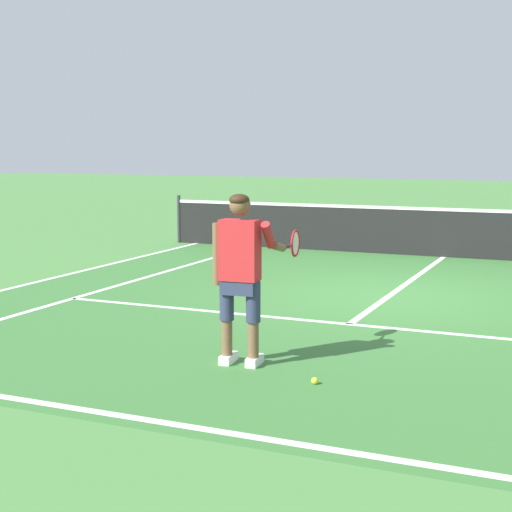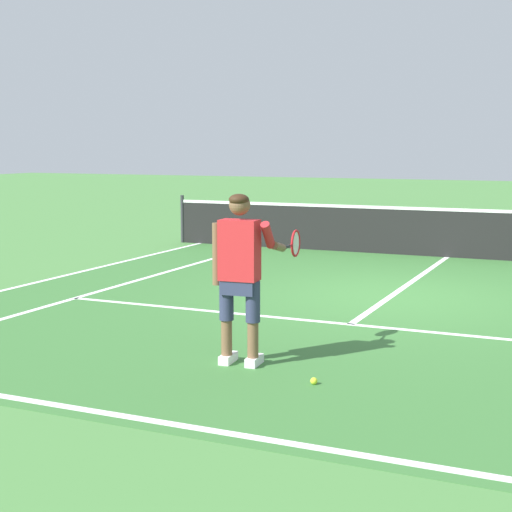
# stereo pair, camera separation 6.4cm
# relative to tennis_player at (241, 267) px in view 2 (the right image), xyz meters

# --- Properties ---
(ground_plane) EXTENTS (80.00, 80.00, 0.00)m
(ground_plane) POSITION_rel_tennis_player_xyz_m (0.48, 4.17, -0.99)
(ground_plane) COLOR #477F3D
(court_inner_surface) EXTENTS (10.98, 10.71, 0.00)m
(court_inner_surface) POSITION_rel_tennis_player_xyz_m (0.48, 3.38, -0.99)
(court_inner_surface) COLOR #387033
(court_inner_surface) RESTS_ON ground
(line_baseline) EXTENTS (10.98, 0.10, 0.01)m
(line_baseline) POSITION_rel_tennis_player_xyz_m (0.48, -1.78, -0.99)
(line_baseline) COLOR white
(line_baseline) RESTS_ON ground
(line_service) EXTENTS (8.23, 0.10, 0.01)m
(line_service) POSITION_rel_tennis_player_xyz_m (0.48, 2.13, -0.99)
(line_service) COLOR white
(line_service) RESTS_ON ground
(line_centre_service) EXTENTS (0.10, 6.40, 0.01)m
(line_centre_service) POSITION_rel_tennis_player_xyz_m (0.48, 5.33, -0.99)
(line_centre_service) COLOR white
(line_centre_service) RESTS_ON ground
(line_singles_left) EXTENTS (0.10, 10.31, 0.01)m
(line_singles_left) POSITION_rel_tennis_player_xyz_m (-3.63, 3.38, -0.99)
(line_singles_left) COLOR white
(line_singles_left) RESTS_ON ground
(line_doubles_left) EXTENTS (0.10, 10.31, 0.01)m
(line_doubles_left) POSITION_rel_tennis_player_xyz_m (-5.01, 3.38, -0.99)
(line_doubles_left) COLOR white
(line_doubles_left) RESTS_ON ground
(tennis_net) EXTENTS (11.96, 0.08, 1.07)m
(tennis_net) POSITION_rel_tennis_player_xyz_m (0.48, 8.53, -0.49)
(tennis_net) COLOR #333338
(tennis_net) RESTS_ON ground
(tennis_player) EXTENTS (0.62, 1.15, 1.71)m
(tennis_player) POSITION_rel_tennis_player_xyz_m (0.00, 0.00, 0.00)
(tennis_player) COLOR white
(tennis_player) RESTS_ON ground
(tennis_ball_near_feet) EXTENTS (0.07, 0.07, 0.07)m
(tennis_ball_near_feet) POSITION_rel_tennis_player_xyz_m (0.89, -0.34, -0.96)
(tennis_ball_near_feet) COLOR #CCE02D
(tennis_ball_near_feet) RESTS_ON ground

